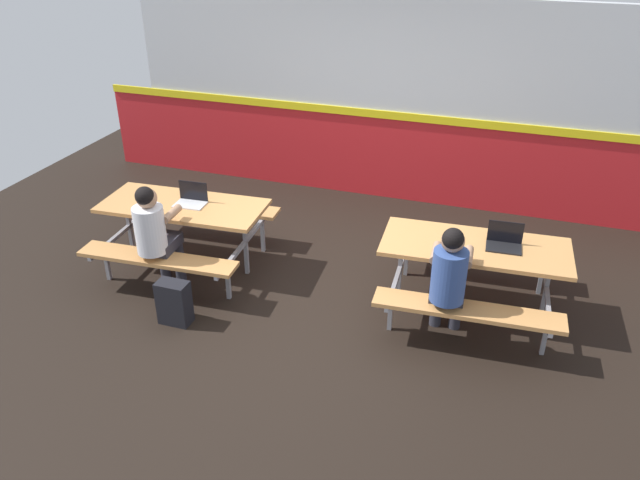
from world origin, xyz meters
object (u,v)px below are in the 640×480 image
(picnic_table_left, at_px, (184,218))
(student_further, at_px, (449,275))
(picnic_table_right, at_px, (474,260))
(student_nearer, at_px, (155,230))
(backpack_dark, at_px, (175,303))
(laptop_dark, at_px, (504,242))
(laptop_silver, at_px, (191,200))

(picnic_table_left, distance_m, student_further, 2.92)
(picnic_table_right, distance_m, student_nearer, 3.11)
(picnic_table_left, height_order, student_nearer, student_nearer)
(student_nearer, xyz_separation_m, backpack_dark, (0.41, -0.43, -0.49))
(picnic_table_left, xyz_separation_m, picnic_table_right, (3.04, 0.09, 0.00))
(picnic_table_left, relative_size, student_nearer, 1.47)
(laptop_dark, distance_m, backpack_dark, 3.14)
(student_nearer, distance_m, backpack_dark, 0.77)
(picnic_table_right, xyz_separation_m, laptop_dark, (0.25, 0.05, 0.21))
(student_further, relative_size, laptop_silver, 3.64)
(picnic_table_left, relative_size, student_further, 1.47)
(laptop_silver, xyz_separation_m, laptop_dark, (3.20, 0.10, 0.00))
(student_further, distance_m, laptop_dark, 0.75)
(picnic_table_right, bearing_deg, laptop_dark, 11.75)
(picnic_table_right, relative_size, laptop_silver, 5.35)
(student_further, bearing_deg, laptop_dark, 56.54)
(student_nearer, relative_size, laptop_dark, 3.64)
(picnic_table_left, xyz_separation_m, student_further, (2.88, -0.48, 0.13))
(laptop_dark, bearing_deg, backpack_dark, -158.54)
(student_nearer, bearing_deg, picnic_table_right, 11.99)
(picnic_table_left, height_order, student_further, student_further)
(student_nearer, height_order, student_further, same)
(student_nearer, relative_size, backpack_dark, 2.74)
(student_nearer, distance_m, student_further, 2.88)
(student_nearer, bearing_deg, laptop_silver, 82.14)
(picnic_table_left, bearing_deg, backpack_dark, -67.37)
(laptop_silver, distance_m, backpack_dark, 1.22)
(picnic_table_right, distance_m, laptop_dark, 0.33)
(picnic_table_left, relative_size, picnic_table_right, 1.00)
(picnic_table_left, xyz_separation_m, laptop_silver, (0.08, 0.04, 0.21))
(backpack_dark, bearing_deg, laptop_silver, 107.72)
(backpack_dark, bearing_deg, picnic_table_right, 22.32)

